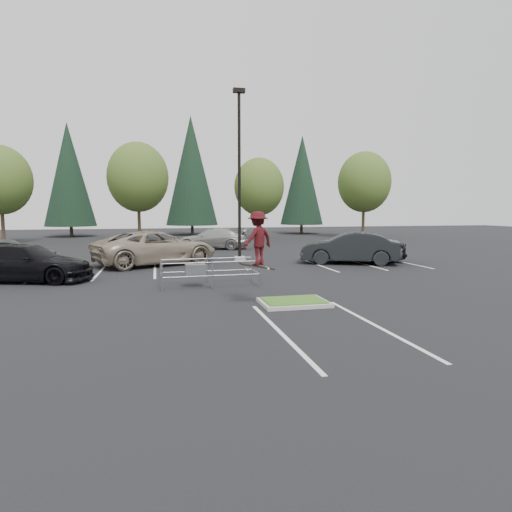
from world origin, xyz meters
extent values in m
plane|color=black|center=(0.00, 0.00, 0.00)|extent=(120.00, 120.00, 0.00)
cube|color=gray|center=(0.00, 0.00, 0.06)|extent=(2.20, 1.60, 0.12)
cube|color=#2F5B1D|center=(0.00, 0.00, 0.13)|extent=(1.95, 1.35, 0.05)
cube|color=silver|center=(-4.50, 9.00, 0.00)|extent=(0.12, 5.20, 0.01)
cube|color=silver|center=(-7.20, 9.00, 0.00)|extent=(0.12, 5.20, 0.01)
cube|color=silver|center=(-9.90, 9.00, 0.00)|extent=(0.12, 5.20, 0.01)
cube|color=silver|center=(4.50, 9.00, 0.00)|extent=(0.12, 5.20, 0.01)
cube|color=silver|center=(7.20, 9.00, 0.00)|extent=(0.12, 5.20, 0.01)
cube|color=silver|center=(9.90, 9.00, 0.00)|extent=(0.12, 5.20, 0.01)
cube|color=silver|center=(-1.35, -3.00, 0.00)|extent=(0.12, 6.00, 0.01)
cube|color=silver|center=(1.35, -3.00, 0.00)|extent=(0.12, 6.00, 0.01)
cube|color=gray|center=(0.50, 12.00, 0.15)|extent=(0.60, 0.60, 0.30)
cylinder|color=black|center=(0.50, 12.00, 5.00)|extent=(0.18, 0.18, 10.00)
cube|color=black|center=(0.50, 12.00, 10.00)|extent=(0.70, 0.35, 0.25)
cylinder|color=#38281C|center=(-18.00, 30.00, 1.61)|extent=(0.32, 0.32, 3.23)
ellipsoid|color=#315820|center=(-18.00, 30.00, 5.78)|extent=(5.44, 5.44, 6.26)
sphere|color=#315820|center=(-17.40, 29.70, 5.10)|extent=(3.40, 3.40, 3.40)
cylinder|color=#38281C|center=(-6.00, 30.50, 1.75)|extent=(0.32, 0.32, 3.50)
ellipsoid|color=#315820|center=(-6.00, 30.50, 6.26)|extent=(5.89, 5.89, 6.77)
sphere|color=#315820|center=(-5.40, 30.20, 5.52)|extent=(3.68, 3.68, 3.68)
sphere|color=#315820|center=(-6.50, 30.90, 5.70)|extent=(4.05, 4.05, 4.05)
cylinder|color=#38281C|center=(6.00, 29.80, 1.52)|extent=(0.32, 0.32, 3.04)
ellipsoid|color=#315820|center=(6.00, 29.80, 5.44)|extent=(5.12, 5.12, 5.89)
sphere|color=#315820|center=(6.60, 29.50, 4.80)|extent=(3.20, 3.20, 3.20)
sphere|color=#315820|center=(5.50, 30.20, 4.96)|extent=(3.52, 3.52, 3.52)
cylinder|color=#38281C|center=(18.00, 30.30, 1.71)|extent=(0.32, 0.32, 3.42)
ellipsoid|color=#315820|center=(18.00, 30.30, 6.12)|extent=(5.76, 5.76, 6.62)
sphere|color=#315820|center=(18.60, 30.00, 5.40)|extent=(3.60, 3.60, 3.60)
sphere|color=#315820|center=(17.50, 30.70, 5.58)|extent=(3.96, 3.96, 3.96)
cylinder|color=#38281C|center=(-14.00, 40.00, 0.60)|extent=(0.36, 0.36, 1.20)
cone|color=black|center=(-14.00, 40.00, 7.10)|extent=(5.72, 5.72, 11.80)
cylinder|color=#38281C|center=(0.00, 40.50, 0.60)|extent=(0.36, 0.36, 1.20)
cone|color=black|center=(0.00, 40.50, 7.85)|extent=(6.38, 6.38, 13.30)
cylinder|color=#38281C|center=(14.00, 39.50, 0.60)|extent=(0.36, 0.36, 1.20)
cone|color=black|center=(14.00, 39.50, 6.85)|extent=(5.50, 5.50, 11.30)
cylinder|color=gray|center=(-4.21, 3.27, 0.56)|extent=(0.06, 0.06, 1.11)
cylinder|color=gray|center=(-4.25, 4.62, 0.56)|extent=(0.06, 0.06, 1.11)
cylinder|color=gray|center=(-2.27, 3.32, 0.56)|extent=(0.06, 0.06, 1.11)
cylinder|color=gray|center=(-2.31, 4.68, 0.56)|extent=(0.06, 0.06, 1.11)
cylinder|color=gray|center=(-0.34, 3.38, 0.56)|extent=(0.06, 0.06, 1.11)
cylinder|color=gray|center=(-0.37, 4.73, 0.56)|extent=(0.06, 0.06, 1.11)
cylinder|color=gray|center=(-2.27, 3.32, 0.53)|extent=(3.87, 0.16, 0.05)
cylinder|color=gray|center=(-2.27, 3.32, 1.07)|extent=(3.87, 0.16, 0.05)
cylinder|color=gray|center=(-2.31, 4.68, 0.53)|extent=(3.87, 0.16, 0.05)
cylinder|color=gray|center=(-2.31, 4.68, 1.07)|extent=(3.87, 0.16, 0.05)
cube|color=gray|center=(-2.87, 3.98, 0.70)|extent=(0.84, 0.53, 0.46)
cube|color=black|center=(-1.20, 0.20, 1.28)|extent=(1.16, 0.43, 0.26)
cylinder|color=beige|center=(-1.55, 0.08, 1.22)|extent=(0.07, 0.04, 0.07)
cylinder|color=beige|center=(-1.55, 0.32, 1.22)|extent=(0.07, 0.04, 0.07)
cylinder|color=beige|center=(-0.85, 0.08, 1.22)|extent=(0.07, 0.04, 0.07)
cylinder|color=beige|center=(-0.85, 0.32, 1.22)|extent=(0.07, 0.04, 0.07)
imported|color=maroon|center=(-1.20, 0.20, 2.20)|extent=(1.30, 1.12, 1.75)
imported|color=gray|center=(-4.50, 11.50, 0.97)|extent=(7.65, 5.78, 1.93)
imported|color=black|center=(-10.00, 7.00, 0.81)|extent=(6.00, 3.67, 1.62)
imported|color=#4B4F53|center=(-12.18, 11.50, 0.85)|extent=(5.32, 3.07, 1.70)
imported|color=black|center=(6.50, 9.47, 0.92)|extent=(5.90, 4.05, 1.84)
imported|color=black|center=(8.00, 10.26, 0.78)|extent=(4.94, 3.54, 1.56)
imported|color=#9D9D98|center=(0.01, 20.54, 0.82)|extent=(6.08, 3.73, 1.65)
camera|label=1|loc=(-4.38, -13.25, 3.13)|focal=30.00mm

